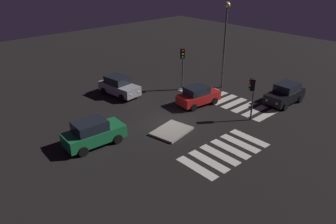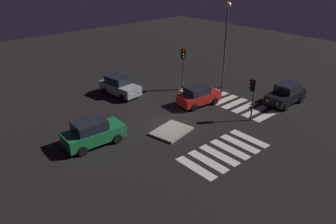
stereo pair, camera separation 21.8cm
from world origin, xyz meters
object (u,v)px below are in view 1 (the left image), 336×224
at_px(traffic_island, 172,131).
at_px(car_red, 198,96).
at_px(car_green, 93,133).
at_px(traffic_light_east, 252,89).
at_px(car_black, 285,94).
at_px(street_lamp, 225,32).
at_px(car_silver, 119,86).
at_px(traffic_light_north, 183,59).

relative_size(traffic_island, car_red, 0.79).
relative_size(traffic_island, car_green, 0.74).
bearing_deg(car_red, traffic_light_east, -74.27).
bearing_deg(car_black, traffic_island, -13.42).
height_order(traffic_island, car_black, car_black).
bearing_deg(car_black, street_lamp, -79.49).
xyz_separation_m(traffic_light_east, street_lamp, (4.25, 6.45, 3.02)).
bearing_deg(traffic_island, street_lamp, 19.37).
bearing_deg(car_green, car_red, 2.59).
distance_m(car_red, street_lamp, 7.20).
bearing_deg(car_silver, traffic_island, -15.11).
height_order(traffic_island, street_lamp, street_lamp).
bearing_deg(car_red, traffic_light_north, 74.42).
relative_size(car_red, traffic_light_north, 0.98).
distance_m(car_silver, traffic_light_east, 13.00).
bearing_deg(traffic_light_north, traffic_island, 3.65).
xyz_separation_m(car_black, street_lamp, (-1.18, 6.55, 4.86)).
bearing_deg(car_green, street_lamp, 7.72).
relative_size(car_red, car_silver, 0.94).
xyz_separation_m(car_red, street_lamp, (5.08, 1.38, 4.91)).
bearing_deg(traffic_light_east, traffic_light_north, -56.84).
height_order(car_red, car_silver, car_silver).
bearing_deg(traffic_light_north, car_green, -21.14).
height_order(car_silver, traffic_light_north, traffic_light_north).
bearing_deg(car_black, car_red, -39.22).
relative_size(car_green, street_lamp, 0.53).
xyz_separation_m(car_green, street_lamp, (15.94, 1.29, 4.83)).
height_order(traffic_island, traffic_light_north, traffic_light_north).
height_order(car_black, traffic_light_north, traffic_light_north).
distance_m(car_black, car_red, 8.12).
relative_size(traffic_island, street_lamp, 0.39).
relative_size(car_green, traffic_light_north, 1.05).
relative_size(car_red, traffic_light_east, 1.16).
bearing_deg(traffic_light_north, car_silver, -67.26).
bearing_deg(car_black, traffic_light_north, -60.93).
height_order(car_green, traffic_light_north, traffic_light_north).
bearing_deg(car_silver, car_black, 33.99).
distance_m(traffic_light_east, traffic_light_north, 8.70).
height_order(car_black, car_red, car_black).
bearing_deg(traffic_island, car_green, 156.09).
distance_m(traffic_island, traffic_light_east, 7.34).
distance_m(car_silver, traffic_light_north, 6.83).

